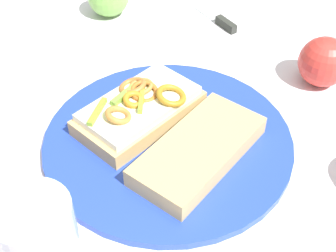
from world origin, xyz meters
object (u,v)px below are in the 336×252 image
Objects in this scene: plate at (168,140)px; drinking_glass at (41,246)px; bread_slice_side at (199,150)px; apple_1 at (324,62)px; knife at (220,21)px; sandwich at (140,109)px.

plate is 0.23m from drinking_glass.
plate is at bearing 84.93° from bread_slice_side.
plate is 1.78× the size of bread_slice_side.
apple_1 is (0.18, 0.18, 0.03)m from plate.
knife is (-0.03, 0.33, -0.02)m from bread_slice_side.
drinking_glass reaches higher than bread_slice_side.
sandwich is 2.59× the size of apple_1.
sandwich is (-0.04, 0.02, 0.02)m from plate.
drinking_glass is at bearing -122.05° from apple_1.
sandwich reaches higher than knife.
apple_1 is 0.76× the size of knife.
apple_1 is 0.47m from drinking_glass.
sandwich is at bearing -145.32° from apple_1.
apple_1 reaches higher than bread_slice_side.
plate is 0.31m from knife.
sandwich is 0.24m from drinking_glass.
bread_slice_side is 1.86× the size of knife.
knife is at bearing 28.96° from bread_slice_side.
apple_1 is at bearing -27.07° from sandwich.
sandwich is at bearing 120.65° from knife.
drinking_glass reaches higher than sandwich.
apple_1 is (0.14, 0.21, 0.01)m from bread_slice_side.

